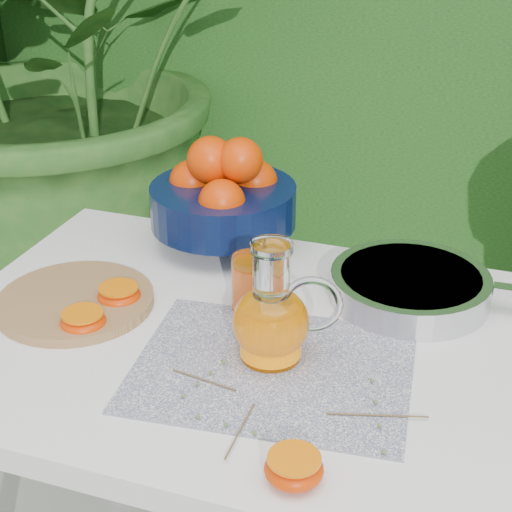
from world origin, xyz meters
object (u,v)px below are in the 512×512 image
(fruit_bowl, at_px, (223,196))
(white_table, at_px, (252,378))
(saute_pan, at_px, (412,286))
(cutting_board, at_px, (75,301))
(juice_pitcher, at_px, (272,319))

(fruit_bowl, bearing_deg, white_table, -61.39)
(white_table, xyz_separation_m, saute_pan, (0.22, 0.19, 0.11))
(cutting_board, bearing_deg, juice_pitcher, -6.23)
(saute_pan, bearing_deg, juice_pitcher, -124.99)
(juice_pitcher, xyz_separation_m, saute_pan, (0.17, 0.24, -0.04))
(saute_pan, bearing_deg, white_table, -138.54)
(juice_pitcher, bearing_deg, saute_pan, 55.01)
(fruit_bowl, relative_size, juice_pitcher, 1.88)
(white_table, distance_m, saute_pan, 0.31)
(cutting_board, distance_m, fruit_bowl, 0.35)
(juice_pitcher, height_order, saute_pan, juice_pitcher)
(cutting_board, distance_m, juice_pitcher, 0.36)
(cutting_board, height_order, fruit_bowl, fruit_bowl)
(cutting_board, relative_size, fruit_bowl, 0.74)
(juice_pitcher, distance_m, saute_pan, 0.30)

